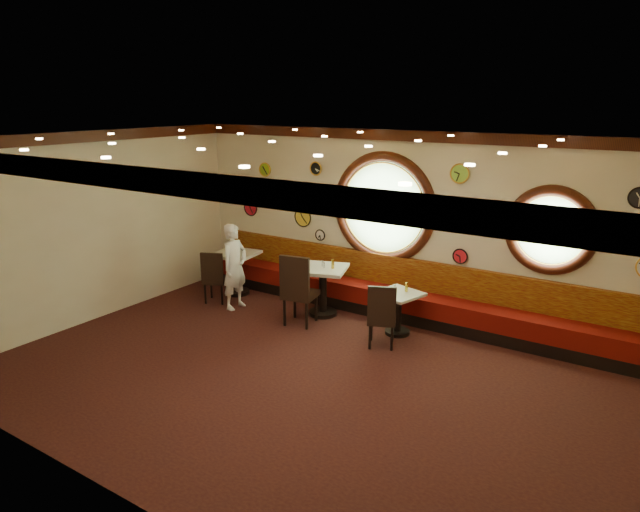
{
  "coord_description": "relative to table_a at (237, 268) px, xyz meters",
  "views": [
    {
      "loc": [
        3.86,
        -5.86,
        3.71
      ],
      "look_at": [
        -0.5,
        0.8,
        1.5
      ],
      "focal_mm": 32.0,
      "sensor_mm": 36.0,
      "label": 1
    }
  ],
  "objects": [
    {
      "name": "wall_clock_5",
      "position": [
        4.66,
        0.83,
        1.42
      ],
      "size": [
        0.22,
        0.03,
        0.22
      ],
      "primitive_type": "cylinder",
      "rotation": [
        1.57,
        0.0,
        0.0
      ],
      "color": "#F8DC52",
      "rests_on": "wall_back"
    },
    {
      "name": "condiment_b_salt",
      "position": [
        1.98,
        0.02,
        0.4
      ],
      "size": [
        0.04,
        0.04,
        0.11
      ],
      "primitive_type": "cylinder",
      "color": "silver",
      "rests_on": "table_b"
    },
    {
      "name": "wall_back",
      "position": [
        3.31,
        0.87,
        1.07
      ],
      "size": [
        9.0,
        0.02,
        3.2
      ],
      "primitive_type": "cube",
      "color": "beige",
      "rests_on": "floor"
    },
    {
      "name": "wall_clock_7",
      "position": [
        1.41,
        0.83,
        0.67
      ],
      "size": [
        0.2,
        0.03,
        0.2
      ],
      "primitive_type": "cylinder",
      "rotation": [
        1.57,
        0.0,
        0.0
      ],
      "color": "white",
      "rests_on": "wall_back"
    },
    {
      "name": "porthole_right_ring",
      "position": [
        5.51,
        0.82,
        1.27
      ],
      "size": [
        1.09,
        0.03,
        1.09
      ],
      "primitive_type": "torus",
      "rotation": [
        1.57,
        0.0,
        0.0
      ],
      "color": "gold",
      "rests_on": "wall_back"
    },
    {
      "name": "condiment_b_pepper",
      "position": [
        2.05,
        -0.04,
        0.39
      ],
      "size": [
        0.03,
        0.03,
        0.09
      ],
      "primitive_type": "cylinder",
      "color": "silver",
      "rests_on": "table_b"
    },
    {
      "name": "molding_front",
      "position": [
        3.31,
        -5.08,
        2.58
      ],
      "size": [
        9.0,
        0.1,
        0.18
      ],
      "primitive_type": "cube",
      "color": "#331209",
      "rests_on": "wall_back"
    },
    {
      "name": "wall_left",
      "position": [
        -1.19,
        -2.13,
        1.07
      ],
      "size": [
        0.02,
        6.0,
        3.2
      ],
      "primitive_type": "cube",
      "color": "beige",
      "rests_on": "floor"
    },
    {
      "name": "table_c",
      "position": [
        3.5,
        -0.08,
        -0.08
      ],
      "size": [
        0.79,
        0.79,
        0.71
      ],
      "color": "black",
      "rests_on": "floor"
    },
    {
      "name": "wall_clock_9",
      "position": [
        1.31,
        0.83,
        1.92
      ],
      "size": [
        0.24,
        0.03,
        0.24
      ],
      "primitive_type": "cylinder",
      "rotation": [
        1.57,
        0.0,
        0.0
      ],
      "color": "black",
      "rests_on": "wall_back"
    },
    {
      "name": "molding_back",
      "position": [
        3.31,
        0.82,
        2.58
      ],
      "size": [
        9.0,
        0.1,
        0.18
      ],
      "primitive_type": "cube",
      "color": "#331209",
      "rests_on": "wall_back"
    },
    {
      "name": "wall_clock_8",
      "position": [
        4.06,
        0.83,
        2.02
      ],
      "size": [
        0.3,
        0.03,
        0.3
      ],
      "primitive_type": "cylinder",
      "rotation": [
        1.57,
        0.0,
        0.0
      ],
      "color": "#8CC93E",
      "rests_on": "wall_back"
    },
    {
      "name": "wall_front",
      "position": [
        3.31,
        -5.13,
        1.07
      ],
      "size": [
        9.0,
        0.02,
        3.2
      ],
      "primitive_type": "cube",
      "color": "beige",
      "rests_on": "floor"
    },
    {
      "name": "porthole_right_glass",
      "position": [
        5.51,
        0.87,
        1.27
      ],
      "size": [
        1.1,
        0.02,
        1.1
      ],
      "primitive_type": "cylinder",
      "rotation": [
        1.57,
        0.0,
        0.0
      ],
      "color": "#90CB7A",
      "rests_on": "wall_back"
    },
    {
      "name": "banquette_seat",
      "position": [
        3.31,
        0.59,
        -0.18
      ],
      "size": [
        8.0,
        0.55,
        0.3
      ],
      "primitive_type": "cube",
      "color": "#5C0B07",
      "rests_on": "banquette_base"
    },
    {
      "name": "chair_c",
      "position": [
        3.53,
        -0.71,
        0.06
      ],
      "size": [
        0.56,
        0.56,
        0.63
      ],
      "rotation": [
        0.0,
        0.0,
        0.42
      ],
      "color": "black",
      "rests_on": "floor"
    },
    {
      "name": "wall_clock_1",
      "position": [
        -0.29,
        0.83,
        1.02
      ],
      "size": [
        0.32,
        0.03,
        0.32
      ],
      "primitive_type": "cylinder",
      "rotation": [
        1.57,
        0.0,
        0.0
      ],
      "color": "red",
      "rests_on": "wall_back"
    },
    {
      "name": "porthole_left_glass",
      "position": [
        2.71,
        0.87,
        1.32
      ],
      "size": [
        1.66,
        0.02,
        1.66
      ],
      "primitive_type": "cylinder",
      "rotation": [
        1.57,
        0.0,
        0.0
      ],
      "color": "#90CB7A",
      "rests_on": "wall_back"
    },
    {
      "name": "wall_clock_6",
      "position": [
        6.61,
        0.83,
        1.87
      ],
      "size": [
        0.28,
        0.03,
        0.28
      ],
      "primitive_type": "cylinder",
      "rotation": [
        1.57,
        0.0,
        0.0
      ],
      "color": "black",
      "rests_on": "wall_back"
    },
    {
      "name": "wall_clock_0",
      "position": [
        0.11,
        0.83,
        1.82
      ],
      "size": [
        0.26,
        0.03,
        0.26
      ],
      "primitive_type": "cylinder",
      "rotation": [
        1.57,
        0.0,
        0.0
      ],
      "color": "#80AF23",
      "rests_on": "wall_back"
    },
    {
      "name": "porthole_left_frame",
      "position": [
        2.71,
        0.85,
        1.32
      ],
      "size": [
        1.98,
        0.18,
        1.98
      ],
      "primitive_type": "torus",
      "rotation": [
        1.57,
        0.0,
        0.0
      ],
      "color": "#331209",
      "rests_on": "wall_back"
    },
    {
      "name": "floor",
      "position": [
        3.31,
        -2.13,
        -0.53
      ],
      "size": [
        9.0,
        6.0,
        0.0
      ],
      "primitive_type": "cube",
      "color": "black",
      "rests_on": "ground"
    },
    {
      "name": "condiment_c_pepper",
      "position": [
        3.48,
        -0.14,
        0.23
      ],
      "size": [
        0.03,
        0.03,
        0.09
      ],
      "primitive_type": "cylinder",
      "color": "silver",
      "rests_on": "table_c"
    },
    {
      "name": "waiter",
      "position": [
        0.5,
        -0.6,
        0.26
      ],
      "size": [
        0.38,
        0.58,
        1.56
      ],
      "primitive_type": "imported",
      "rotation": [
        0.0,
        0.0,
        1.56
      ],
      "color": "white",
      "rests_on": "floor"
    },
    {
      "name": "porthole_left_ring",
      "position": [
        2.71,
        0.82,
        1.32
      ],
      "size": [
        1.61,
        0.03,
        1.61
      ],
      "primitive_type": "torus",
      "rotation": [
        1.57,
        0.0,
        0.0
      ],
      "color": "gold",
      "rests_on": "wall_back"
    },
    {
      "name": "banquette_back",
      "position": [
        3.31,
        0.81,
        0.22
      ],
      "size": [
        8.0,
        0.1,
        0.55
      ],
      "primitive_type": "cube",
      "color": "#641207",
      "rests_on": "wall_back"
    },
    {
      "name": "banquette_base",
      "position": [
        3.31,
        0.59,
        -0.43
      ],
      "size": [
        8.0,
        0.55,
        0.2
      ],
      "primitive_type": "cube",
      "color": "black",
      "rests_on": "floor"
    },
    {
      "name": "wall_clock_3",
      "position": [
        1.01,
        0.83,
        0.97
      ],
      "size": [
        0.36,
        0.03,
        0.36
      ],
      "primitive_type": "cylinder",
      "rotation": [
        1.57,
        0.0,
        0.0
      ],
      "color": "yellow",
      "rests_on": "wall_back"
    },
    {
      "name": "condiment_c_bottle",
      "position": [
        3.58,
        0.03,
        0.26
      ],
      "size": [
        0.05,
        0.05,
        0.15
      ],
      "primitive_type": "cylinder",
      "color": "gold",
      "rests_on": "table_c"
    },
    {
      "name": "chair_a",
      "position": [
        0.0,
        -0.63,
        0.04
      ],
      "size": [
        0.55,
        0.55,
        0.61
      ],
      "rotation": [
        0.0,
        0.0,
        0.42
      ],
      "color": "black",
      "rests_on": "floor"
    },
    {
      "name": "condiment_a_bottle",
      "position": [
        0.15,
        0.05,
        0.38
      ],
      "size": [
        0.04,
        0.04,
        0.14
      ],
      "primitive_type": "cylinder",
      "color": "gold",
      "rests_on": "table_a"
    },
    {
      "name": "table_a",
      "position": [
        0.0,
        0.0,
        0.0
      ],
      "size": [
        0.85,
        0.85,
        0.83
      ],
      "color": "black",
      "rests_on": "floor"
    },
    {
      "name": "chair_b",
      "position": [
        1.94,
        -0.69,
        0.18
      ],
      "size": [
        0.61,
        0.61,
        0.77
      ],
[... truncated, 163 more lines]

